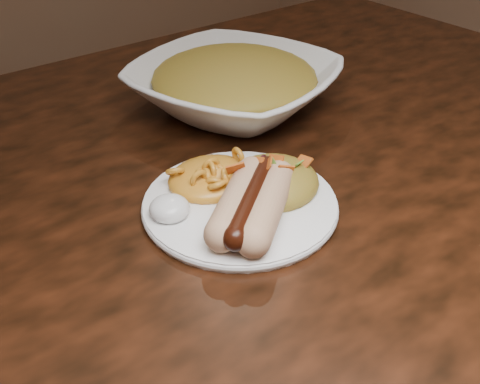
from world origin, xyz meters
TOP-DOWN VIEW (x-y plane):
  - table at (0.00, 0.00)m, footprint 1.60×0.90m
  - plate at (0.11, -0.06)m, footprint 0.24×0.24m
  - hotdog at (0.10, -0.09)m, footprint 0.11×0.12m
  - mac_and_cheese at (0.11, -0.01)m, footprint 0.11×0.10m
  - sour_cream at (0.04, -0.04)m, footprint 0.05×0.05m
  - taco_salad at (0.15, -0.06)m, footprint 0.10×0.10m
  - serving_bowl at (0.25, 0.13)m, footprint 0.33×0.33m
  - bowl_filling at (0.25, 0.13)m, footprint 0.27×0.27m

SIDE VIEW (x-z plane):
  - table at x=0.00m, z-range 0.28..1.03m
  - plate at x=0.11m, z-range 0.75..0.76m
  - sour_cream at x=0.04m, z-range 0.76..0.78m
  - taco_salad at x=0.15m, z-range 0.75..0.80m
  - hotdog at x=0.10m, z-range 0.76..0.79m
  - mac_and_cheese at x=0.11m, z-range 0.76..0.80m
  - serving_bowl at x=0.25m, z-range 0.75..0.81m
  - bowl_filling at x=0.25m, z-range 0.77..0.83m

